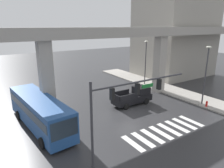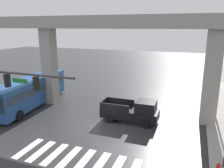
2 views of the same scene
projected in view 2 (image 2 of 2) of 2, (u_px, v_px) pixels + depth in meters
ground_plane at (107, 126)px, 19.58m from camera, size 120.00×120.00×0.00m
crosswalk_stripes at (77, 159)px, 14.66m from camera, size 8.25×2.80×0.01m
elevated_overpass at (121, 31)px, 20.85m from camera, size 54.89×2.03×9.35m
pickup_truck at (133, 111)px, 20.14m from camera, size 5.11×2.10×2.08m
city_bus at (30, 90)px, 24.03m from camera, size 3.62×11.00×2.99m
street_lamp_mid_block at (218, 66)px, 22.17m from camera, size 0.44×0.70×7.24m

